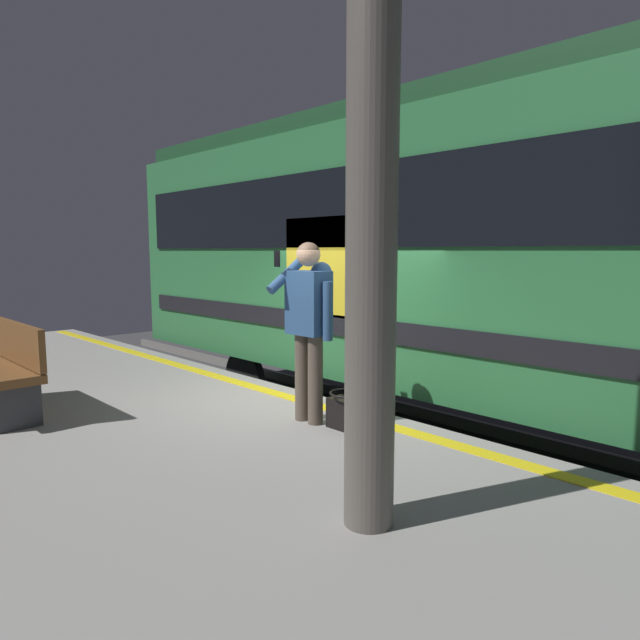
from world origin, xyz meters
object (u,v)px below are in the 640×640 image
train_carriage (578,244)px  bench (4,365)px  handbag (347,412)px  passenger (309,317)px  station_column (372,234)px

train_carriage → bench: bearing=51.6°
train_carriage → bench: 5.92m
train_carriage → handbag: (0.97, 2.47, -1.51)m
passenger → bench: 3.03m
passenger → handbag: (-0.40, -0.09, -0.83)m
passenger → bench: (2.23, 1.99, -0.50)m
handbag → bench: size_ratio=0.24×
handbag → bench: (2.64, 2.08, 0.33)m
passenger → train_carriage: bearing=-118.2°
train_carriage → passenger: (1.37, 2.56, -0.67)m
train_carriage → handbag: train_carriage is taller
train_carriage → passenger: train_carriage is taller
train_carriage → station_column: bearing=95.1°
handbag → bench: bearing=38.3°
train_carriage → passenger: bearing=61.8°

